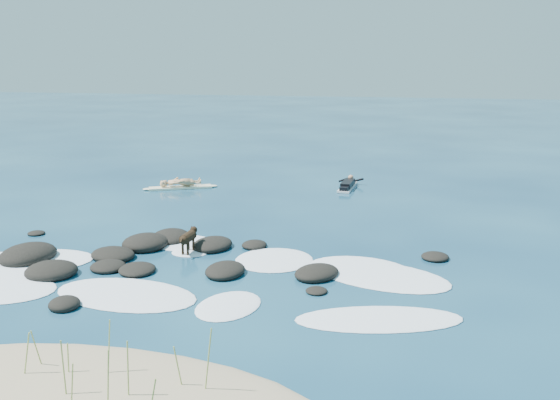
# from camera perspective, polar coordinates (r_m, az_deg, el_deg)

# --- Properties ---
(ground) EXTENTS (160.00, 160.00, 0.00)m
(ground) POSITION_cam_1_polar(r_m,az_deg,el_deg) (18.27, -4.95, -5.35)
(ground) COLOR #0A2642
(ground) RESTS_ON ground
(dune_grass) EXTENTS (3.44, 1.68, 1.23)m
(dune_grass) POSITION_cam_1_polar(r_m,az_deg,el_deg) (11.05, -15.50, -14.81)
(dune_grass) COLOR #92A851
(dune_grass) RESTS_ON ground
(reef_rocks) EXTENTS (13.68, 7.23, 0.62)m
(reef_rocks) POSITION_cam_1_polar(r_m,az_deg,el_deg) (18.54, -12.72, -5.00)
(reef_rocks) COLOR black
(reef_rocks) RESTS_ON ground
(breaking_foam) EXTENTS (14.57, 7.30, 0.12)m
(breaking_foam) POSITION_cam_1_polar(r_m,az_deg,el_deg) (16.97, -8.40, -6.86)
(breaking_foam) COLOR white
(breaking_foam) RESTS_ON ground
(standing_surfer_rig) EXTENTS (3.10, 1.80, 1.90)m
(standing_surfer_rig) POSITION_cam_1_polar(r_m,az_deg,el_deg) (28.11, -9.13, 2.53)
(standing_surfer_rig) COLOR #F5EDC4
(standing_surfer_rig) RESTS_ON ground
(paddling_surfer_rig) EXTENTS (1.19, 2.65, 0.46)m
(paddling_surfer_rig) POSITION_cam_1_polar(r_m,az_deg,el_deg) (28.12, 6.21, 1.39)
(paddling_surfer_rig) COLOR silver
(paddling_surfer_rig) RESTS_ON ground
(dog) EXTENTS (0.33, 1.22, 0.77)m
(dog) POSITION_cam_1_polar(r_m,az_deg,el_deg) (18.71, -8.35, -3.37)
(dog) COLOR black
(dog) RESTS_ON ground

